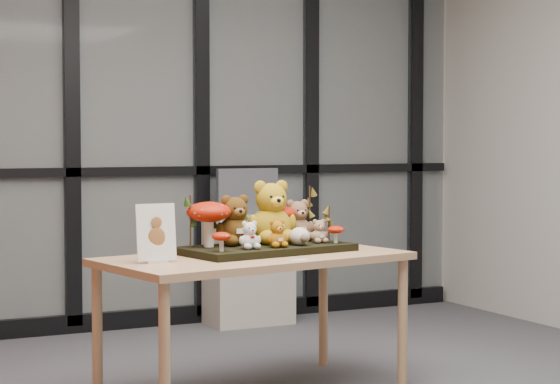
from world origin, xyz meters
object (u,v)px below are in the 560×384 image
bear_tan_back (297,218)px  bear_beige_small (319,230)px  bear_white_bow (249,234)px  mushroom_front_right (336,234)px  diorama_tray (266,249)px  monitor (247,191)px  sign_holder (156,236)px  bear_small_yellow (277,232)px  bear_pooh_yellow (271,209)px  mushroom_front_left (221,241)px  display_table (254,269)px  mushroom_back_left (209,222)px  plush_cream_hedgehog (300,235)px  cabinet (249,269)px  mushroom_back_right (279,222)px  bear_brown_medium (235,217)px

bear_tan_back → bear_beige_small: bearing=-82.0°
bear_white_bow → mushroom_front_right: bearing=-3.2°
diorama_tray → monitor: bearing=58.4°
monitor → sign_holder: bearing=-124.9°
diorama_tray → bear_small_yellow: (0.01, -0.11, 0.09)m
bear_tan_back → mushroom_front_right: bear_tan_back is taller
bear_pooh_yellow → bear_beige_small: size_ratio=2.64×
bear_pooh_yellow → bear_white_bow: bear_pooh_yellow is taller
mushroom_front_right → mushroom_front_left: bearing=-171.2°
display_table → mushroom_front_left: 0.28m
mushroom_back_left → monitor: size_ratio=0.56×
bear_beige_small → monitor: monitor is taller
bear_pooh_yellow → mushroom_front_right: (0.30, -0.15, -0.13)m
mushroom_back_left → bear_pooh_yellow: bearing=5.1°
bear_tan_back → mushroom_front_left: bearing=-162.0°
display_table → sign_holder: (-0.53, -0.08, 0.19)m
plush_cream_hedgehog → monitor: bearing=63.5°
bear_pooh_yellow → sign_holder: size_ratio=1.30×
plush_cream_hedgehog → diorama_tray: bearing=142.3°
display_table → monitor: (0.78, 1.80, 0.28)m
bear_tan_back → mushroom_front_right: 0.24m
display_table → mushroom_front_left: size_ratio=15.44×
diorama_tray → mushroom_front_left: 0.36m
plush_cream_hedgehog → bear_pooh_yellow: bearing=106.3°
diorama_tray → monitor: 1.86m
bear_beige_small → cabinet: (0.39, 1.72, -0.42)m
mushroom_back_right → monitor: size_ratio=0.46×
diorama_tray → bear_brown_medium: (-0.14, 0.08, 0.16)m
bear_pooh_yellow → bear_small_yellow: (-0.06, -0.20, -0.10)m
bear_brown_medium → mushroom_front_left: bear_brown_medium is taller
bear_beige_small → mushroom_front_left: (-0.61, -0.15, -0.02)m
mushroom_back_left → mushroom_front_left: bearing=-96.6°
mushroom_back_right → bear_pooh_yellow: bearing=-142.0°
mushroom_front_left → monitor: (0.99, 1.89, 0.12)m
mushroom_front_left → diorama_tray: bearing=27.7°
bear_white_bow → display_table: bearing=34.5°
bear_beige_small → monitor: bearing=67.4°
mushroom_back_right → monitor: bearing=71.2°
display_table → bear_small_yellow: bearing=-29.0°
bear_beige_small → mushroom_front_left: bearing=-176.1°
monitor → bear_tan_back: bearing=-105.3°
diorama_tray → bear_small_yellow: 0.15m
bear_pooh_yellow → mushroom_back_left: bearing=175.0°
bear_tan_back → plush_cream_hedgehog: size_ratio=2.38×
bear_tan_back → plush_cream_hedgehog: (-0.10, -0.21, -0.07)m
bear_tan_back → sign_holder: size_ratio=0.87×
diorama_tray → cabinet: bearing=58.2°
bear_pooh_yellow → bear_brown_medium: size_ratio=1.27×
sign_holder → bear_tan_back: bearing=15.3°
bear_brown_medium → monitor: 1.84m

